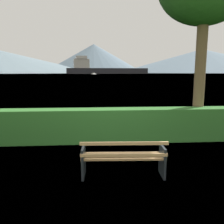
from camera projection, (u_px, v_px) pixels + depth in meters
ground_plane at (123, 175)px, 5.30m from camera, size 1400.00×1400.00×0.00m
water_surface at (94, 74)px, 306.48m from camera, size 620.00×620.00×0.00m
park_bench at (123, 158)px, 5.17m from camera, size 1.84×0.66×0.87m
hedge_row at (113, 125)px, 7.87m from camera, size 12.51×0.69×1.09m
cargo_ship_large at (101, 69)px, 309.58m from camera, size 106.69×29.94×22.16m
fishing_boat_near at (94, 74)px, 230.77m from camera, size 5.11×7.25×1.40m
distant_hills at (116, 61)px, 564.96m from camera, size 905.47×488.09×67.90m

